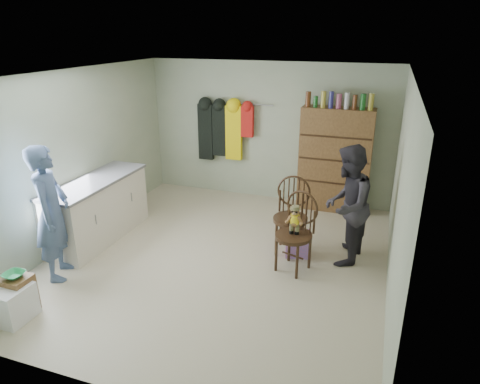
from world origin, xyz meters
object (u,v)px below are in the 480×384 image
at_px(counter, 98,209).
at_px(chair_front, 296,227).
at_px(dresser, 335,159).
at_px(chair_far, 291,212).

bearing_deg(counter, chair_front, 1.64).
xyz_separation_m(chair_front, dresser, (0.19, 2.21, 0.31)).
distance_m(counter, chair_front, 3.02).
height_order(counter, chair_far, chair_far).
distance_m(chair_front, dresser, 2.24).
relative_size(chair_front, chair_far, 0.97).
xyz_separation_m(chair_far, dresser, (0.36, 1.73, 0.33)).
bearing_deg(dresser, chair_front, -94.87).
relative_size(chair_far, dresser, 0.53).
xyz_separation_m(counter, dresser, (3.20, 2.30, 0.45)).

